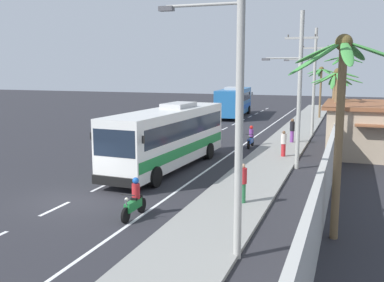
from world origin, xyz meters
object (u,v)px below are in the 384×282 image
at_px(pedestrian_midwalk, 284,143).
at_px(pedestrian_far_walk, 292,130).
at_px(palm_second, 337,96).
at_px(palm_third, 321,78).
at_px(utility_pole_nearest, 237,84).
at_px(coach_bus_far_lane, 234,101).
at_px(motorcycle_trailing, 251,139).
at_px(utility_pole_mid, 298,87).
at_px(coach_bus_foreground, 169,135).
at_px(palm_nearest, 341,92).
at_px(palm_fourth, 335,91).
at_px(pedestrian_near_kerb, 243,182).
at_px(utility_pole_far, 313,79).
at_px(motorcycle_beside_bus, 134,201).
at_px(palm_farthest, 343,74).

relative_size(pedestrian_midwalk, pedestrian_far_walk, 0.92).
height_order(palm_second, palm_third, palm_third).
bearing_deg(utility_pole_nearest, coach_bus_far_lane, 104.45).
height_order(motorcycle_trailing, utility_pole_mid, utility_pole_mid).
distance_m(coach_bus_foreground, utility_pole_nearest, 13.22).
height_order(coach_bus_far_lane, palm_nearest, palm_nearest).
bearing_deg(coach_bus_foreground, pedestrian_far_walk, 62.63).
distance_m(pedestrian_far_walk, utility_pole_nearest, 22.27).
bearing_deg(pedestrian_far_walk, palm_nearest, -73.67).
relative_size(pedestrian_midwalk, utility_pole_mid, 0.19).
xyz_separation_m(coach_bus_far_lane, palm_fourth, (11.98, -15.89, 2.20)).
height_order(coach_bus_far_lane, palm_second, palm_second).
xyz_separation_m(coach_bus_foreground, pedestrian_near_kerb, (5.71, -5.60, -0.92)).
distance_m(palm_nearest, palm_third, 37.75).
distance_m(pedestrian_far_walk, palm_nearest, 19.90).
bearing_deg(motorcycle_trailing, palm_third, 80.69).
height_order(utility_pole_far, palm_third, utility_pole_far).
height_order(coach_bus_foreground, palm_second, palm_second).
bearing_deg(palm_third, coach_bus_foreground, -102.33).
bearing_deg(utility_pole_far, palm_second, -72.54).
xyz_separation_m(coach_bus_foreground, motorcycle_beside_bus, (2.05, -8.46, -1.30)).
xyz_separation_m(utility_pole_mid, palm_second, (1.91, 6.33, -0.84)).
bearing_deg(utility_pole_nearest, palm_fourth, 85.38).
relative_size(pedestrian_near_kerb, palm_second, 0.29).
xyz_separation_m(coach_bus_foreground, motorcycle_trailing, (3.00, 8.50, -1.29)).
xyz_separation_m(utility_pole_nearest, palm_second, (2.17, 19.61, -1.47)).
height_order(utility_pole_far, palm_nearest, utility_pole_far).
height_order(pedestrian_near_kerb, palm_fourth, palm_fourth).
bearing_deg(utility_pole_mid, pedestrian_near_kerb, -98.98).
height_order(coach_bus_far_lane, palm_fourth, palm_fourth).
height_order(coach_bus_far_lane, palm_third, palm_third).
xyz_separation_m(coach_bus_far_lane, motorcycle_beside_bus, (5.44, -36.76, -1.23)).
relative_size(palm_third, palm_fourth, 1.07).
relative_size(motorcycle_beside_bus, utility_pole_nearest, 0.19).
distance_m(pedestrian_far_walk, palm_fourth, 4.40).
relative_size(pedestrian_near_kerb, utility_pole_mid, 0.19).
relative_size(motorcycle_beside_bus, motorcycle_trailing, 1.00).
height_order(pedestrian_midwalk, palm_fourth, palm_fourth).
height_order(utility_pole_nearest, palm_nearest, utility_pole_nearest).
bearing_deg(palm_second, palm_farthest, 89.11).
distance_m(utility_pole_mid, palm_third, 27.07).
relative_size(coach_bus_far_lane, pedestrian_midwalk, 6.72).
xyz_separation_m(pedestrian_near_kerb, palm_farthest, (3.30, 22.83, 4.27)).
distance_m(motorcycle_trailing, utility_pole_mid, 8.32).
distance_m(coach_bus_far_lane, utility_pole_mid, 28.03).
xyz_separation_m(motorcycle_beside_bus, utility_pole_nearest, (4.66, -2.41, 4.70)).
height_order(coach_bus_foreground, motorcycle_trailing, coach_bus_foreground).
relative_size(palm_second, palm_third, 0.98).
relative_size(coach_bus_foreground, palm_farthest, 1.68).
bearing_deg(palm_second, coach_bus_far_lane, 122.09).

